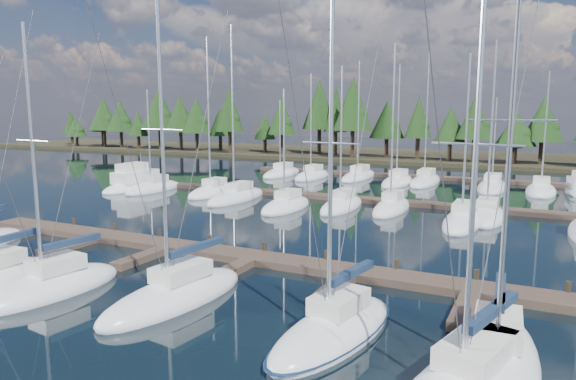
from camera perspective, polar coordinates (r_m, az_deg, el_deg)
The scene contains 11 objects.
ground at distance 40.69m, azimuth 4.93°, elevation -3.55°, with size 260.00×260.00×0.00m, color black.
far_shore at distance 98.46m, azimuth 17.91°, elevation 3.44°, with size 220.00×30.00×0.60m, color #2D2919.
main_dock at distance 29.60m, azimuth -4.20°, elevation -7.83°, with size 44.00×6.13×0.90m.
back_docks at distance 59.04m, azimuth 11.94°, elevation 0.32°, with size 50.00×21.80×0.40m.
front_sailboat_2 at distance 27.49m, azimuth -24.83°, elevation -9.75°, with size 3.58×7.73×13.30m.
front_sailboat_3 at distance 24.48m, azimuth -12.37°, elevation -11.38°, with size 3.75×8.75×14.28m.
front_sailboat_4 at distance 20.52m, azimuth 5.14°, elevation -15.28°, with size 4.05×8.42×13.64m.
front_sailboat_6 at distance 19.59m, azimuth 22.09°, elevation -17.10°, with size 3.27×8.88×15.18m.
back_sailboat_rows at distance 54.48m, azimuth 11.34°, elevation -0.29°, with size 45.89×33.02×17.47m.
motor_yacht_left at distance 60.32m, azimuth -16.57°, elevation 0.63°, with size 3.31×9.72×4.86m.
tree_line at distance 88.85m, azimuth 15.66°, elevation 7.71°, with size 186.03×11.90×14.08m.
Camera 1 is at (14.53, -7.02, 8.62)m, focal length 32.00 mm.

